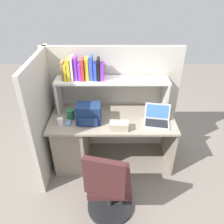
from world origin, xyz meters
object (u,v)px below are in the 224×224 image
object	(u,v)px
laptop	(157,119)
backpack	(89,114)
computer_mouse	(68,123)
paper_cup	(60,121)
tissue_box	(119,126)
office_chair	(108,188)
snack_canister	(71,114)

from	to	relation	value
laptop	backpack	distance (m)	0.85
computer_mouse	paper_cup	world-z (taller)	paper_cup
tissue_box	laptop	bearing A→B (deg)	19.83
tissue_box	paper_cup	bearing A→B (deg)	173.62
tissue_box	office_chair	size ratio (longest dim) A/B	0.24
tissue_box	backpack	bearing A→B (deg)	159.21
backpack	office_chair	distance (m)	0.90
paper_cup	computer_mouse	bearing A→B (deg)	-0.11
backpack	snack_canister	size ratio (longest dim) A/B	2.30
laptop	paper_cup	world-z (taller)	laptop
computer_mouse	snack_canister	distance (m)	0.14
computer_mouse	office_chair	size ratio (longest dim) A/B	0.11
paper_cup	office_chair	size ratio (longest dim) A/B	0.09
computer_mouse	tissue_box	world-z (taller)	tissue_box
computer_mouse	paper_cup	size ratio (longest dim) A/B	1.27
backpack	paper_cup	distance (m)	0.36
paper_cup	tissue_box	size ratio (longest dim) A/B	0.37
backpack	paper_cup	bearing A→B (deg)	-172.08
office_chair	snack_canister	bearing A→B (deg)	-45.85
snack_canister	office_chair	bearing A→B (deg)	-59.01
laptop	office_chair	xyz separation A→B (m)	(-0.59, -0.73, -0.39)
computer_mouse	office_chair	distance (m)	0.92
backpack	paper_cup	xyz separation A→B (m)	(-0.35, -0.05, -0.08)
computer_mouse	paper_cup	distance (m)	0.10
snack_canister	tissue_box	bearing A→B (deg)	-21.14
laptop	snack_canister	size ratio (longest dim) A/B	2.67
backpack	tissue_box	distance (m)	0.41
snack_canister	computer_mouse	bearing A→B (deg)	-95.77
backpack	paper_cup	size ratio (longest dim) A/B	3.67
computer_mouse	tissue_box	xyz separation A→B (m)	(0.62, -0.11, 0.03)
office_chair	laptop	bearing A→B (deg)	-115.87
computer_mouse	snack_canister	bearing A→B (deg)	84.26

